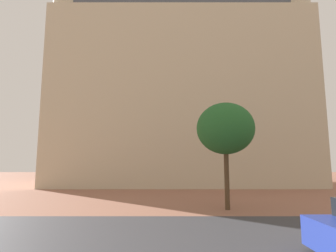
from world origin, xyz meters
name	(u,v)px	position (x,y,z in m)	size (l,w,h in m)	color
ground_plane	(170,223)	(0.00, 10.00, 0.00)	(120.00, 120.00, 0.00)	#93604C
street_asphalt_strip	(171,241)	(0.00, 7.45, 0.00)	(120.00, 8.13, 0.00)	#38383D
landmark_building	(180,94)	(1.47, 31.43, 11.10)	(28.63, 14.62, 34.49)	beige
tree_curb_far	(225,129)	(3.12, 13.30, 4.42)	(3.23, 3.23, 5.89)	#4C3823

